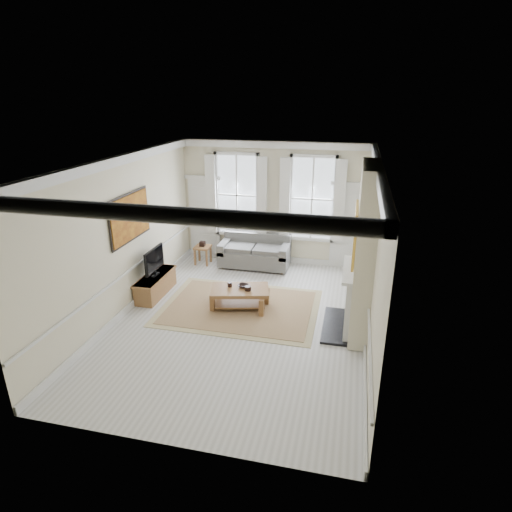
% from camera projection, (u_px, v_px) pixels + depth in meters
% --- Properties ---
extents(floor, '(7.20, 7.20, 0.00)m').
position_uv_depth(floor, '(241.00, 320.00, 9.19)').
color(floor, '#B7B5AD').
rests_on(floor, ground).
extents(ceiling, '(7.20, 7.20, 0.00)m').
position_uv_depth(ceiling, '(239.00, 160.00, 7.97)').
color(ceiling, white).
rests_on(ceiling, back_wall).
extents(back_wall, '(5.20, 0.00, 5.20)m').
position_uv_depth(back_wall, '(274.00, 204.00, 11.86)').
color(back_wall, beige).
rests_on(back_wall, floor).
extents(left_wall, '(0.00, 7.20, 7.20)m').
position_uv_depth(left_wall, '(123.00, 237.00, 9.13)').
color(left_wall, beige).
rests_on(left_wall, floor).
extents(right_wall, '(0.00, 7.20, 7.20)m').
position_uv_depth(right_wall, '(374.00, 256.00, 8.03)').
color(right_wall, beige).
rests_on(right_wall, floor).
extents(window_left, '(1.26, 0.20, 2.20)m').
position_uv_depth(window_left, '(237.00, 195.00, 11.96)').
color(window_left, '#B2BCC6').
rests_on(window_left, back_wall).
extents(window_right, '(1.26, 0.20, 2.20)m').
position_uv_depth(window_right, '(312.00, 199.00, 11.52)').
color(window_right, '#B2BCC6').
rests_on(window_right, back_wall).
extents(door_left, '(0.90, 0.08, 2.30)m').
position_uv_depth(door_left, '(205.00, 219.00, 12.45)').
color(door_left, silver).
rests_on(door_left, floor).
extents(door_right, '(0.90, 0.08, 2.30)m').
position_uv_depth(door_right, '(348.00, 228.00, 11.58)').
color(door_right, silver).
rests_on(door_right, floor).
extents(painting, '(0.05, 1.66, 1.06)m').
position_uv_depth(painting, '(130.00, 217.00, 9.27)').
color(painting, '#C18221').
rests_on(painting, left_wall).
extents(chimney_breast, '(0.35, 1.70, 3.38)m').
position_uv_depth(chimney_breast, '(364.00, 252.00, 8.25)').
color(chimney_breast, beige).
rests_on(chimney_breast, floor).
extents(hearth, '(0.55, 1.50, 0.05)m').
position_uv_depth(hearth, '(336.00, 325.00, 8.94)').
color(hearth, black).
rests_on(hearth, floor).
extents(fireplace, '(0.21, 1.45, 1.33)m').
position_uv_depth(fireplace, '(349.00, 296.00, 8.64)').
color(fireplace, silver).
rests_on(fireplace, floor).
extents(mirror, '(0.06, 1.26, 1.06)m').
position_uv_depth(mirror, '(354.00, 234.00, 8.17)').
color(mirror, gold).
rests_on(mirror, chimney_breast).
extents(sofa, '(1.92, 0.93, 0.88)m').
position_uv_depth(sofa, '(255.00, 253.00, 11.98)').
color(sofa, '#5C5C5A').
rests_on(sofa, floor).
extents(side_table, '(0.43, 0.43, 0.52)m').
position_uv_depth(side_table, '(203.00, 250.00, 12.11)').
color(side_table, brown).
rests_on(side_table, floor).
extents(rug, '(3.50, 2.60, 0.02)m').
position_uv_depth(rug, '(240.00, 307.00, 9.73)').
color(rug, olive).
rests_on(rug, floor).
extents(coffee_table, '(1.42, 1.03, 0.48)m').
position_uv_depth(coffee_table, '(240.00, 292.00, 9.59)').
color(coffee_table, brown).
rests_on(coffee_table, rug).
extents(ceramic_pot_a, '(0.10, 0.10, 0.10)m').
position_uv_depth(ceramic_pot_a, '(230.00, 284.00, 9.64)').
color(ceramic_pot_a, black).
rests_on(ceramic_pot_a, coffee_table).
extents(ceramic_pot_b, '(0.14, 0.14, 0.10)m').
position_uv_depth(ceramic_pot_b, '(248.00, 288.00, 9.45)').
color(ceramic_pot_b, black).
rests_on(ceramic_pot_b, coffee_table).
extents(bowl, '(0.28, 0.28, 0.06)m').
position_uv_depth(bowl, '(243.00, 286.00, 9.63)').
color(bowl, black).
rests_on(bowl, coffee_table).
extents(tv_stand, '(0.45, 1.41, 0.50)m').
position_uv_depth(tv_stand, '(156.00, 285.00, 10.29)').
color(tv_stand, brown).
rests_on(tv_stand, floor).
extents(tv, '(0.08, 0.90, 0.68)m').
position_uv_depth(tv, '(154.00, 260.00, 10.05)').
color(tv, black).
rests_on(tv, tv_stand).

